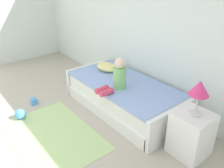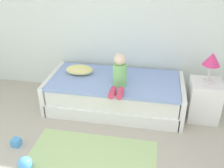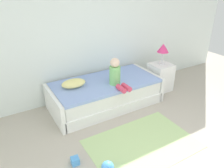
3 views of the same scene
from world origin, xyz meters
The scene contains 9 objects.
wall_rear centered at (0.00, 2.60, 1.45)m, with size 7.20×0.10×2.90m, color silver.
bed centered at (-0.09, 2.00, 0.25)m, with size 2.11×1.00×0.50m.
nightstand centered at (1.26, 1.95, 0.30)m, with size 0.44×0.44×0.60m, color white.
table_lamp centered at (1.26, 1.95, 0.94)m, with size 0.24×0.24×0.45m.
child_figure centered at (0.01, 1.77, 0.70)m, with size 0.20×0.51×0.50m.
pillow centered at (-0.68, 2.10, 0.56)m, with size 0.44×0.30×0.13m, color #F2E58C.
toy_ball centered at (-0.90, 0.50, 0.08)m, with size 0.17×0.17×0.17m, color #4C99E5.
area_rug centered at (-0.18, 0.70, 0.00)m, with size 1.60×1.10×0.01m, color #B2D189.
toy_block centered at (-1.20, 0.85, 0.05)m, with size 0.11×0.11×0.11m, color #4C99E5.
Camera 3 is at (-1.90, -1.30, 2.28)m, focal length 35.30 mm.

